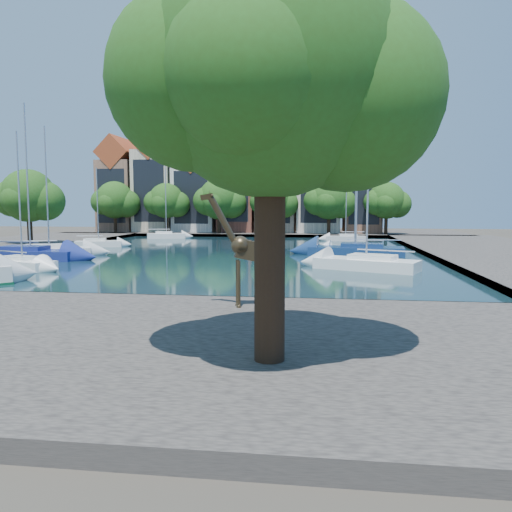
{
  "coord_description": "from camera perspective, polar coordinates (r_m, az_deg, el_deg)",
  "views": [
    {
      "loc": [
        8.78,
        -21.72,
        4.55
      ],
      "look_at": [
        6.1,
        -0.89,
        2.41
      ],
      "focal_mm": 35.0,
      "sensor_mm": 36.0,
      "label": 1
    }
  ],
  "objects": [
    {
      "name": "far_quay",
      "position": [
        78.33,
        0.89,
        2.65
      ],
      "size": [
        60.0,
        16.0,
        0.5
      ],
      "primitive_type": "cube",
      "color": "#4F4B45",
      "rests_on": "ground"
    },
    {
      "name": "water_basin",
      "position": [
        46.77,
        -3.52,
        0.26
      ],
      "size": [
        38.0,
        50.0,
        0.08
      ],
      "primitive_type": "cube",
      "color": "black",
      "rests_on": "ground"
    },
    {
      "name": "sailboat_right_a",
      "position": [
        35.52,
        12.49,
        -0.62
      ],
      "size": [
        7.44,
        5.09,
        10.45
      ],
      "color": "white",
      "rests_on": "water_basin"
    },
    {
      "name": "sailboat_left_e",
      "position": [
        69.04,
        -10.21,
        2.45
      ],
      "size": [
        5.36,
        3.16,
        10.14
      ],
      "color": "silver",
      "rests_on": "water_basin"
    },
    {
      "name": "sailboat_left_b",
      "position": [
        45.3,
        -24.37,
        0.4
      ],
      "size": [
        8.03,
        2.87,
        12.69
      ],
      "color": "navy",
      "rests_on": "water_basin"
    },
    {
      "name": "sailboat_left_d",
      "position": [
        56.59,
        -17.54,
        1.52
      ],
      "size": [
        5.12,
        3.2,
        8.47
      ],
      "color": "silver",
      "rests_on": "water_basin"
    },
    {
      "name": "far_tree_far_west",
      "position": [
        78.46,
        -15.77,
        6.05
      ],
      "size": [
        7.28,
        5.6,
        7.68
      ],
      "color": "#332114",
      "rests_on": "far_quay"
    },
    {
      "name": "sailboat_left_c",
      "position": [
        47.77,
        -22.55,
        0.67
      ],
      "size": [
        7.64,
        4.92,
        11.31
      ],
      "color": "silver",
      "rests_on": "water_basin"
    },
    {
      "name": "townhouse_east_end",
      "position": [
        78.0,
        12.01,
        7.55
      ],
      "size": [
        5.44,
        9.18,
        14.43
      ],
      "color": "brown",
      "rests_on": "far_quay"
    },
    {
      "name": "townhouse_west_mid",
      "position": [
        81.96,
        -11.13,
        8.27
      ],
      "size": [
        5.94,
        9.18,
        16.79
      ],
      "color": "beige",
      "rests_on": "far_quay"
    },
    {
      "name": "plane_tree",
      "position": [
        13.14,
        2.16,
        19.55
      ],
      "size": [
        8.32,
        6.4,
        10.62
      ],
      "color": "#332114",
      "rests_on": "near_quay"
    },
    {
      "name": "side_tree_left_far",
      "position": [
        58.43,
        -24.49,
        6.1
      ],
      "size": [
        7.28,
        5.6,
        7.88
      ],
      "color": "#332114",
      "rests_on": "left_quay"
    },
    {
      "name": "right_quay",
      "position": [
        48.7,
        26.75,
        0.11
      ],
      "size": [
        14.0,
        52.0,
        0.5
      ],
      "primitive_type": "cube",
      "color": "#4F4B45",
      "rests_on": "ground"
    },
    {
      "name": "sailboat_right_c",
      "position": [
        47.34,
        11.21,
        0.92
      ],
      "size": [
        5.89,
        3.08,
        9.82
      ],
      "color": "white",
      "rests_on": "water_basin"
    },
    {
      "name": "giraffe_statue",
      "position": [
        19.9,
        -0.61,
        0.55
      ],
      "size": [
        3.12,
        1.22,
        4.53
      ],
      "color": "#382D1C",
      "rests_on": "near_quay"
    },
    {
      "name": "sailboat_right_d",
      "position": [
        64.13,
        10.2,
        2.14
      ],
      "size": [
        5.07,
        2.09,
        7.28
      ],
      "color": "silver",
      "rests_on": "water_basin"
    },
    {
      "name": "townhouse_east_inner",
      "position": [
        78.07,
        2.37,
        8.13
      ],
      "size": [
        5.94,
        9.18,
        15.79
      ],
      "color": "tan",
      "rests_on": "far_quay"
    },
    {
      "name": "sailboat_left_a",
      "position": [
        38.76,
        -25.15,
        -0.61
      ],
      "size": [
        5.53,
        3.67,
        9.56
      ],
      "color": "white",
      "rests_on": "water_basin"
    },
    {
      "name": "far_tree_west",
      "position": [
        75.7,
        -10.16,
        6.11
      ],
      "size": [
        6.76,
        5.2,
        7.36
      ],
      "color": "#332114",
      "rests_on": "far_quay"
    },
    {
      "name": "ground",
      "position": [
        23.87,
        -14.47,
        -5.37
      ],
      "size": [
        160.0,
        160.0,
        0.0
      ],
      "primitive_type": "plane",
      "color": "#38332B",
      "rests_on": "ground"
    },
    {
      "name": "near_quay",
      "position": [
        17.67,
        -23.02,
        -8.74
      ],
      "size": [
        50.0,
        14.0,
        0.5
      ],
      "primitive_type": "cube",
      "color": "#4F4B45",
      "rests_on": "ground"
    },
    {
      "name": "far_tree_mid_east",
      "position": [
        72.53,
        2.06,
        6.25
      ],
      "size": [
        7.02,
        5.4,
        7.52
      ],
      "color": "#332114",
      "rests_on": "far_quay"
    },
    {
      "name": "far_tree_far_east",
      "position": [
        72.81,
        14.77,
        6.02
      ],
      "size": [
        6.76,
        5.2,
        7.36
      ],
      "color": "#332114",
      "rests_on": "far_quay"
    },
    {
      "name": "townhouse_center",
      "position": [
        78.84,
        -2.03,
        8.57
      ],
      "size": [
        5.44,
        9.18,
        16.93
      ],
      "color": "brown",
      "rests_on": "far_quay"
    },
    {
      "name": "far_tree_mid_west",
      "position": [
        73.69,
        -4.18,
        6.36
      ],
      "size": [
        7.8,
        6.0,
        8.0
      ],
      "color": "#332114",
      "rests_on": "far_quay"
    },
    {
      "name": "townhouse_west_end",
      "position": [
        84.0,
        -15.03,
        7.52
      ],
      "size": [
        5.44,
        9.18,
        14.93
      ],
      "color": "#88604A",
      "rests_on": "far_quay"
    },
    {
      "name": "townhouse_east_mid",
      "position": [
        77.79,
        7.2,
        8.37
      ],
      "size": [
        6.43,
        9.18,
        16.65
      ],
      "color": "beige",
      "rests_on": "far_quay"
    },
    {
      "name": "far_tree_east",
      "position": [
        72.23,
        8.44,
        6.28
      ],
      "size": [
        7.54,
        5.8,
        7.84
      ],
      "color": "#332114",
      "rests_on": "far_quay"
    },
    {
      "name": "sailboat_right_b",
      "position": [
        45.88,
        11.33,
        0.82
      ],
      "size": [
        8.63,
        3.62,
        12.6
      ],
      "color": "navy",
      "rests_on": "water_basin"
    },
    {
      "name": "townhouse_west_inner",
      "position": [
        80.11,
        -6.66,
        7.76
      ],
      "size": [
        6.43,
        9.18,
        15.15
      ],
      "color": "silver",
      "rests_on": "far_quay"
    }
  ]
}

